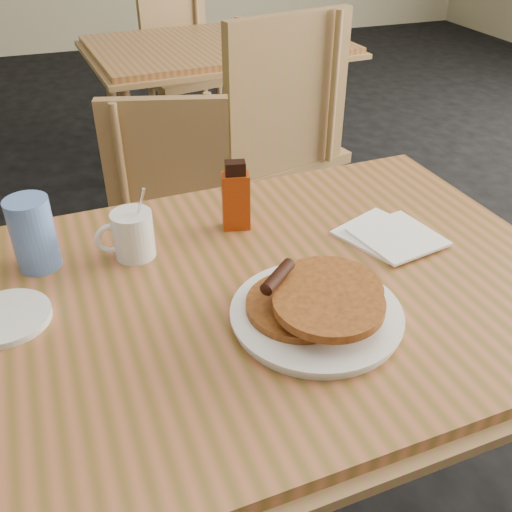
{
  "coord_description": "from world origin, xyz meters",
  "views": [
    {
      "loc": [
        -0.27,
        -0.72,
        1.36
      ],
      "look_at": [
        -0.01,
        0.03,
        0.83
      ],
      "focal_mm": 40.0,
      "sensor_mm": 36.0,
      "label": 1
    }
  ],
  "objects_px": {
    "main_table": "(251,306)",
    "pancake_plate": "(317,307)",
    "coffee_mug": "(132,234)",
    "chair_neighbor_far": "(179,56)",
    "syrup_bottle": "(236,198)",
    "chair_main_far": "(177,217)",
    "chair_neighbor_near": "(275,130)",
    "neighbor_table": "(218,52)",
    "blue_tumbler": "(33,234)"
  },
  "relations": [
    {
      "from": "pancake_plate",
      "to": "coffee_mug",
      "type": "height_order",
      "value": "coffee_mug"
    },
    {
      "from": "pancake_plate",
      "to": "syrup_bottle",
      "type": "height_order",
      "value": "syrup_bottle"
    },
    {
      "from": "main_table",
      "to": "chair_neighbor_near",
      "type": "xyz_separation_m",
      "value": [
        0.44,
        1.03,
        -0.1
      ]
    },
    {
      "from": "chair_neighbor_far",
      "to": "pancake_plate",
      "type": "xyz_separation_m",
      "value": [
        -0.34,
        -2.58,
        0.26
      ]
    },
    {
      "from": "chair_main_far",
      "to": "syrup_bottle",
      "type": "xyz_separation_m",
      "value": [
        0.03,
        -0.52,
        0.32
      ]
    },
    {
      "from": "chair_main_far",
      "to": "syrup_bottle",
      "type": "distance_m",
      "value": 0.61
    },
    {
      "from": "coffee_mug",
      "to": "chair_neighbor_near",
      "type": "bearing_deg",
      "value": 32.76
    },
    {
      "from": "neighbor_table",
      "to": "blue_tumbler",
      "type": "xyz_separation_m",
      "value": [
        -0.79,
        -1.56,
        0.11
      ]
    },
    {
      "from": "chair_neighbor_far",
      "to": "blue_tumbler",
      "type": "distance_m",
      "value": 2.41
    },
    {
      "from": "coffee_mug",
      "to": "pancake_plate",
      "type": "bearing_deg",
      "value": -70.38
    },
    {
      "from": "neighbor_table",
      "to": "syrup_bottle",
      "type": "xyz_separation_m",
      "value": [
        -0.4,
        -1.54,
        0.11
      ]
    },
    {
      "from": "chair_neighbor_far",
      "to": "pancake_plate",
      "type": "distance_m",
      "value": 2.62
    },
    {
      "from": "main_table",
      "to": "neighbor_table",
      "type": "distance_m",
      "value": 1.81
    },
    {
      "from": "chair_main_far",
      "to": "syrup_bottle",
      "type": "height_order",
      "value": "syrup_bottle"
    },
    {
      "from": "coffee_mug",
      "to": "neighbor_table",
      "type": "bearing_deg",
      "value": 47.26
    },
    {
      "from": "main_table",
      "to": "chair_neighbor_near",
      "type": "relative_size",
      "value": 1.22
    },
    {
      "from": "neighbor_table",
      "to": "chair_neighbor_near",
      "type": "xyz_separation_m",
      "value": [
        -0.0,
        -0.73,
        -0.1
      ]
    },
    {
      "from": "pancake_plate",
      "to": "coffee_mug",
      "type": "bearing_deg",
      "value": 130.94
    },
    {
      "from": "blue_tumbler",
      "to": "chair_main_far",
      "type": "bearing_deg",
      "value": 55.95
    },
    {
      "from": "main_table",
      "to": "chair_main_far",
      "type": "height_order",
      "value": "chair_main_far"
    },
    {
      "from": "neighbor_table",
      "to": "main_table",
      "type": "bearing_deg",
      "value": -104.2
    },
    {
      "from": "chair_neighbor_far",
      "to": "chair_neighbor_near",
      "type": "height_order",
      "value": "chair_neighbor_near"
    },
    {
      "from": "neighbor_table",
      "to": "chair_main_far",
      "type": "distance_m",
      "value": 1.13
    },
    {
      "from": "chair_main_far",
      "to": "chair_neighbor_near",
      "type": "bearing_deg",
      "value": 50.12
    },
    {
      "from": "chair_neighbor_near",
      "to": "coffee_mug",
      "type": "height_order",
      "value": "chair_neighbor_near"
    },
    {
      "from": "main_table",
      "to": "blue_tumbler",
      "type": "bearing_deg",
      "value": 150.69
    },
    {
      "from": "chair_main_far",
      "to": "syrup_bottle",
      "type": "bearing_deg",
      "value": -71.43
    },
    {
      "from": "chair_neighbor_far",
      "to": "coffee_mug",
      "type": "distance_m",
      "value": 2.38
    },
    {
      "from": "chair_main_far",
      "to": "chair_neighbor_near",
      "type": "distance_m",
      "value": 0.54
    },
    {
      "from": "pancake_plate",
      "to": "syrup_bottle",
      "type": "distance_m",
      "value": 0.33
    },
    {
      "from": "main_table",
      "to": "syrup_bottle",
      "type": "bearing_deg",
      "value": 79.2
    },
    {
      "from": "chair_main_far",
      "to": "chair_neighbor_near",
      "type": "height_order",
      "value": "chair_neighbor_near"
    },
    {
      "from": "chair_neighbor_far",
      "to": "main_table",
      "type": "bearing_deg",
      "value": -111.77
    },
    {
      "from": "main_table",
      "to": "chair_main_far",
      "type": "xyz_separation_m",
      "value": [
        0.01,
        0.73,
        -0.21
      ]
    },
    {
      "from": "neighbor_table",
      "to": "pancake_plate",
      "type": "distance_m",
      "value": 1.91
    },
    {
      "from": "neighbor_table",
      "to": "pancake_plate",
      "type": "height_order",
      "value": "pancake_plate"
    },
    {
      "from": "main_table",
      "to": "chair_neighbor_near",
      "type": "height_order",
      "value": "chair_neighbor_near"
    },
    {
      "from": "main_table",
      "to": "blue_tumbler",
      "type": "distance_m",
      "value": 0.41
    },
    {
      "from": "chair_neighbor_far",
      "to": "syrup_bottle",
      "type": "height_order",
      "value": "syrup_bottle"
    },
    {
      "from": "neighbor_table",
      "to": "syrup_bottle",
      "type": "relative_size",
      "value": 8.05
    },
    {
      "from": "main_table",
      "to": "coffee_mug",
      "type": "height_order",
      "value": "coffee_mug"
    },
    {
      "from": "main_table",
      "to": "coffee_mug",
      "type": "relative_size",
      "value": 8.59
    },
    {
      "from": "coffee_mug",
      "to": "syrup_bottle",
      "type": "relative_size",
      "value": 0.99
    },
    {
      "from": "chair_neighbor_far",
      "to": "chair_main_far",
      "type": "bearing_deg",
      "value": -115.31
    },
    {
      "from": "neighbor_table",
      "to": "pancake_plate",
      "type": "xyz_separation_m",
      "value": [
        -0.37,
        -1.87,
        0.07
      ]
    },
    {
      "from": "chair_neighbor_far",
      "to": "blue_tumbler",
      "type": "relative_size",
      "value": 6.28
    },
    {
      "from": "chair_main_far",
      "to": "chair_neighbor_far",
      "type": "relative_size",
      "value": 0.97
    },
    {
      "from": "pancake_plate",
      "to": "syrup_bottle",
      "type": "bearing_deg",
      "value": 95.91
    },
    {
      "from": "chair_neighbor_far",
      "to": "coffee_mug",
      "type": "height_order",
      "value": "coffee_mug"
    },
    {
      "from": "main_table",
      "to": "pancake_plate",
      "type": "relative_size",
      "value": 4.4
    }
  ]
}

